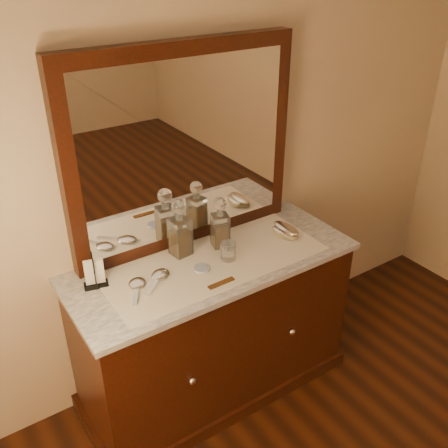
{
  "coord_description": "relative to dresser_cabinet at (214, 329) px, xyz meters",
  "views": [
    {
      "loc": [
        -1.1,
        0.21,
        2.22
      ],
      "look_at": [
        0.0,
        1.85,
        1.1
      ],
      "focal_mm": 40.25,
      "sensor_mm": 36.0,
      "label": 1
    }
  ],
  "objects": [
    {
      "name": "hand_mirror_outer",
      "position": [
        -0.41,
        -0.0,
        0.45
      ],
      "size": [
        0.14,
        0.2,
        0.02
      ],
      "color": "silver",
      "rests_on": "lace_runner"
    },
    {
      "name": "hand_mirror_inner",
      "position": [
        -0.29,
        0.0,
        0.45
      ],
      "size": [
        0.19,
        0.18,
        0.02
      ],
      "color": "silver",
      "rests_on": "lace_runner"
    },
    {
      "name": "dresser_cabinet",
      "position": [
        0.0,
        0.0,
        0.0
      ],
      "size": [
        1.4,
        0.55,
        0.82
      ],
      "primitive_type": "cube",
      "color": "black",
      "rests_on": "floor"
    },
    {
      "name": "brush_near",
      "position": [
        0.43,
        -0.02,
        0.46
      ],
      "size": [
        0.08,
        0.15,
        0.04
      ],
      "color": "tan",
      "rests_on": "lace_runner"
    },
    {
      "name": "mirror_frame",
      "position": [
        0.0,
        0.25,
        0.94
      ],
      "size": [
        1.2,
        0.08,
        1.0
      ],
      "primitive_type": "cube",
      "color": "black",
      "rests_on": "marble_top"
    },
    {
      "name": "pin_dish",
      "position": [
        -0.09,
        -0.05,
        0.45
      ],
      "size": [
        0.08,
        0.08,
        0.01
      ],
      "primitive_type": "cylinder",
      "rotation": [
        0.0,
        0.0,
        -0.07
      ],
      "color": "white",
      "rests_on": "lace_runner"
    },
    {
      "name": "brush_far",
      "position": [
        0.46,
        -0.01,
        0.47
      ],
      "size": [
        0.08,
        0.18,
        0.05
      ],
      "color": "tan",
      "rests_on": "lace_runner"
    },
    {
      "name": "comb",
      "position": [
        -0.08,
        -0.19,
        0.45
      ],
      "size": [
        0.14,
        0.03,
        0.01
      ],
      "primitive_type": "cube",
      "rotation": [
        0.0,
        0.0,
        0.02
      ],
      "color": "brown",
      "rests_on": "lace_runner"
    },
    {
      "name": "knob_right",
      "position": [
        0.3,
        -0.28,
        0.04
      ],
      "size": [
        0.04,
        0.04,
        0.04
      ],
      "primitive_type": "sphere",
      "color": "silver",
      "rests_on": "dresser_cabinet"
    },
    {
      "name": "knob_left",
      "position": [
        -0.3,
        -0.28,
        0.04
      ],
      "size": [
        0.04,
        0.04,
        0.04
      ],
      "primitive_type": "sphere",
      "color": "silver",
      "rests_on": "dresser_cabinet"
    },
    {
      "name": "lace_runner",
      "position": [
        0.0,
        -0.02,
        0.44
      ],
      "size": [
        1.1,
        0.45,
        0.0
      ],
      "primitive_type": "cube",
      "color": "silver",
      "rests_on": "marble_top"
    },
    {
      "name": "tumblers",
      "position": [
        0.07,
        -0.04,
        0.49
      ],
      "size": [
        0.08,
        0.08,
        0.09
      ],
      "color": "white",
      "rests_on": "lace_runner"
    },
    {
      "name": "decanter_right",
      "position": [
        0.1,
        0.09,
        0.55
      ],
      "size": [
        0.1,
        0.1,
        0.27
      ],
      "color": "brown",
      "rests_on": "lace_runner"
    },
    {
      "name": "dresser_plinth",
      "position": [
        0.0,
        0.0,
        -0.37
      ],
      "size": [
        1.46,
        0.59,
        0.08
      ],
      "primitive_type": "cube",
      "color": "black",
      "rests_on": "floor"
    },
    {
      "name": "mirror_glass",
      "position": [
        0.0,
        0.21,
        0.94
      ],
      "size": [
        1.06,
        0.01,
        0.86
      ],
      "primitive_type": "cube",
      "color": "white",
      "rests_on": "marble_top"
    },
    {
      "name": "decanter_left",
      "position": [
        -0.1,
        0.13,
        0.56
      ],
      "size": [
        0.1,
        0.1,
        0.3
      ],
      "color": "brown",
      "rests_on": "lace_runner"
    },
    {
      "name": "marble_top",
      "position": [
        0.0,
        0.0,
        0.42
      ],
      "size": [
        1.44,
        0.59,
        0.03
      ],
      "primitive_type": "cube",
      "color": "white",
      "rests_on": "dresser_cabinet"
    },
    {
      "name": "napkin_rack",
      "position": [
        -0.55,
        0.12,
        0.51
      ],
      "size": [
        0.12,
        0.09,
        0.16
      ],
      "color": "black",
      "rests_on": "marble_top"
    }
  ]
}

